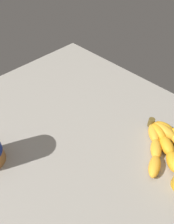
# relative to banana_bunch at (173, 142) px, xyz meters

# --- Properties ---
(ground_plane) EXTENTS (0.88, 0.78, 0.04)m
(ground_plane) POSITION_rel_banana_bunch_xyz_m (0.25, 0.16, -0.04)
(ground_plane) COLOR gray
(banana_bunch) EXTENTS (0.23, 0.25, 0.04)m
(banana_bunch) POSITION_rel_banana_bunch_xyz_m (0.00, 0.00, 0.00)
(banana_bunch) COLOR gold
(banana_bunch) RESTS_ON ground_plane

